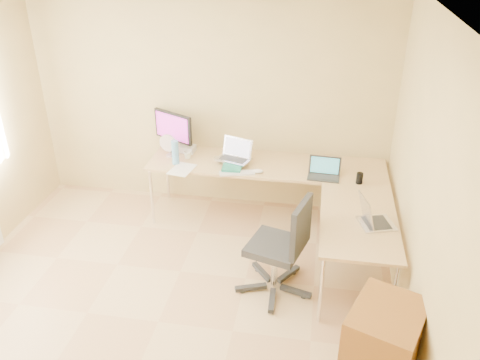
% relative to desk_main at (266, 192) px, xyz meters
% --- Properties ---
extents(floor, '(4.50, 4.50, 0.00)m').
position_rel_desk_main_xyz_m(floor, '(-0.72, -1.85, -0.36)').
color(floor, tan).
rests_on(floor, ground).
extents(ceiling, '(4.50, 4.50, 0.00)m').
position_rel_desk_main_xyz_m(ceiling, '(-0.72, -1.85, 2.24)').
color(ceiling, white).
rests_on(ceiling, ground).
extents(wall_back, '(4.50, 0.00, 4.50)m').
position_rel_desk_main_xyz_m(wall_back, '(-0.72, 0.40, 0.93)').
color(wall_back, '#DABE7A').
rests_on(wall_back, ground).
extents(wall_right, '(0.00, 4.50, 4.50)m').
position_rel_desk_main_xyz_m(wall_right, '(1.38, -1.85, 0.93)').
color(wall_right, '#DABE7A').
rests_on(wall_right, ground).
extents(desk_main, '(2.65, 0.70, 0.73)m').
position_rel_desk_main_xyz_m(desk_main, '(0.00, 0.00, 0.00)').
color(desk_main, tan).
rests_on(desk_main, ground).
extents(desk_return, '(0.70, 1.30, 0.73)m').
position_rel_desk_main_xyz_m(desk_return, '(0.98, -1.00, 0.00)').
color(desk_return, tan).
rests_on(desk_return, ground).
extents(monitor, '(0.57, 0.41, 0.47)m').
position_rel_desk_main_xyz_m(monitor, '(-1.13, 0.20, 0.60)').
color(monitor, black).
rests_on(monitor, desk_main).
extents(book_stack, '(0.22, 0.29, 0.05)m').
position_rel_desk_main_xyz_m(book_stack, '(-0.36, -0.17, 0.39)').
color(book_stack, '#1C6F5A').
rests_on(book_stack, desk_main).
extents(laptop_center, '(0.42, 0.37, 0.23)m').
position_rel_desk_main_xyz_m(laptop_center, '(-0.36, -0.06, 0.53)').
color(laptop_center, silver).
rests_on(laptop_center, desk_main).
extents(laptop_black, '(0.35, 0.26, 0.21)m').
position_rel_desk_main_xyz_m(laptop_black, '(0.64, -0.23, 0.47)').
color(laptop_black, '#272727').
rests_on(laptop_black, desk_main).
extents(keyboard, '(0.39, 0.20, 0.02)m').
position_rel_desk_main_xyz_m(keyboard, '(-0.28, -0.30, 0.37)').
color(keyboard, silver).
rests_on(keyboard, desk_main).
extents(mouse, '(0.12, 0.08, 0.04)m').
position_rel_desk_main_xyz_m(mouse, '(-0.07, -0.24, 0.39)').
color(mouse, white).
rests_on(mouse, desk_main).
extents(mug, '(0.11, 0.11, 0.09)m').
position_rel_desk_main_xyz_m(mug, '(-0.91, -0.01, 0.41)').
color(mug, beige).
rests_on(mug, desk_main).
extents(cd_stack, '(0.14, 0.14, 0.03)m').
position_rel_desk_main_xyz_m(cd_stack, '(-0.55, 0.02, 0.38)').
color(cd_stack, white).
rests_on(cd_stack, desk_main).
extents(water_bottle, '(0.09, 0.09, 0.28)m').
position_rel_desk_main_xyz_m(water_bottle, '(-1.00, -0.17, 0.50)').
color(water_bottle, '#60A4D6').
rests_on(water_bottle, desk_main).
extents(papers, '(0.28, 0.36, 0.01)m').
position_rel_desk_main_xyz_m(papers, '(-0.90, -0.30, 0.37)').
color(papers, white).
rests_on(papers, desk_main).
extents(white_box, '(0.21, 0.17, 0.07)m').
position_rel_desk_main_xyz_m(white_box, '(-0.97, 0.17, 0.40)').
color(white_box, silver).
rests_on(white_box, desk_main).
extents(desk_fan, '(0.24, 0.24, 0.26)m').
position_rel_desk_main_xyz_m(desk_fan, '(-1.13, 0.01, 0.49)').
color(desk_fan, beige).
rests_on(desk_fan, desk_main).
extents(black_cup, '(0.08, 0.08, 0.12)m').
position_rel_desk_main_xyz_m(black_cup, '(1.00, -0.30, 0.42)').
color(black_cup, black).
rests_on(black_cup, desk_main).
extents(laptop_return, '(0.42, 0.37, 0.23)m').
position_rel_desk_main_xyz_m(laptop_return, '(1.13, -1.07, 0.48)').
color(laptop_return, silver).
rests_on(laptop_return, desk_return).
extents(office_chair, '(0.76, 0.76, 1.02)m').
position_rel_desk_main_xyz_m(office_chair, '(0.24, -1.22, 0.14)').
color(office_chair, '#272727').
rests_on(office_chair, ground).
extents(cabinet, '(0.65, 0.71, 0.80)m').
position_rel_desk_main_xyz_m(cabinet, '(1.13, -2.23, -0.01)').
color(cabinet, brown).
rests_on(cabinet, ground).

